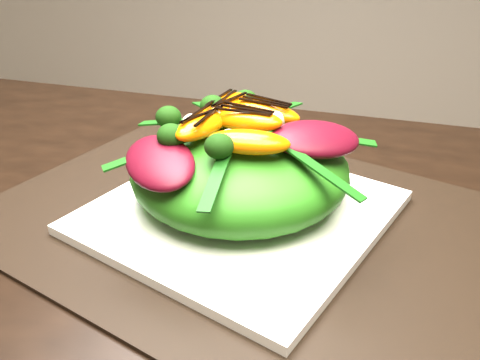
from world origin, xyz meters
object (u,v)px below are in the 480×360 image
(dining_table, at_px, (112,305))
(orange_segment, at_px, (250,116))
(placemat, at_px, (240,218))
(salad_bowl, at_px, (240,201))
(plate_base, at_px, (240,212))
(lettuce_mound, at_px, (240,169))

(dining_table, distance_m, orange_segment, 0.21)
(placemat, height_order, salad_bowl, salad_bowl)
(plate_base, bearing_deg, lettuce_mound, 180.00)
(dining_table, relative_size, placemat, 3.31)
(dining_table, relative_size, salad_bowl, 7.32)
(plate_base, height_order, orange_segment, orange_segment)
(dining_table, xyz_separation_m, salad_bowl, (0.08, 0.13, 0.04))
(plate_base, height_order, salad_bowl, salad_bowl)
(salad_bowl, height_order, lettuce_mound, lettuce_mound)
(plate_base, distance_m, lettuce_mound, 0.05)
(salad_bowl, xyz_separation_m, lettuce_mound, (-0.00, 0.00, 0.03))
(lettuce_mound, bearing_deg, dining_table, -120.17)
(salad_bowl, bearing_deg, orange_segment, 76.46)
(placemat, height_order, lettuce_mound, lettuce_mound)
(lettuce_mound, distance_m, orange_segment, 0.05)
(plate_base, height_order, lettuce_mound, lettuce_mound)
(dining_table, relative_size, lettuce_mound, 7.71)
(placemat, distance_m, salad_bowl, 0.02)
(lettuce_mound, bearing_deg, salad_bowl, 0.00)
(placemat, xyz_separation_m, orange_segment, (0.00, 0.02, 0.10))
(placemat, bearing_deg, orange_segment, 76.46)
(lettuce_mound, height_order, orange_segment, orange_segment)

